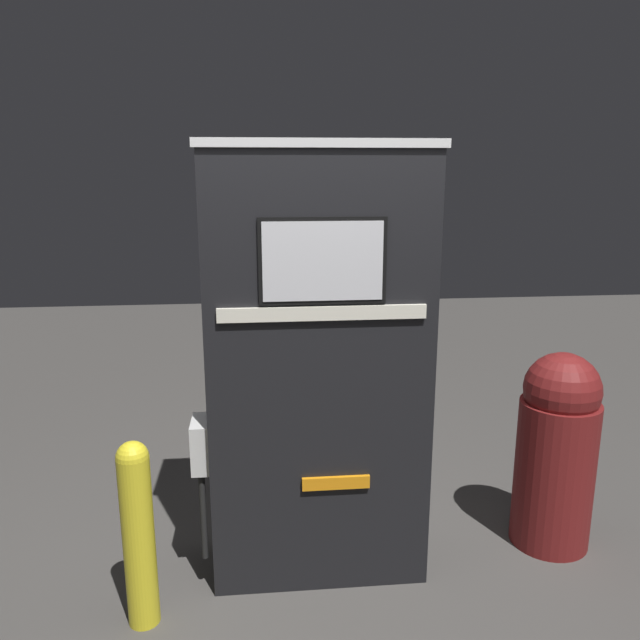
% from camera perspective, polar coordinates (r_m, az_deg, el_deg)
% --- Properties ---
extents(ground_plane, '(14.00, 14.00, 0.00)m').
position_cam_1_polar(ground_plane, '(3.46, 0.21, -23.41)').
color(ground_plane, '#423F3D').
extents(gas_pump, '(1.19, 0.52, 2.22)m').
position_cam_1_polar(gas_pump, '(3.15, -0.26, -4.38)').
color(gas_pump, black).
rests_on(gas_pump, ground_plane).
extents(safety_bollard, '(0.15, 0.15, 0.92)m').
position_cam_1_polar(safety_bollard, '(3.11, -16.31, -17.92)').
color(safety_bollard, yellow).
rests_on(safety_bollard, ground_plane).
extents(trash_bin, '(0.43, 0.43, 1.13)m').
position_cam_1_polar(trash_bin, '(3.77, 20.80, -10.92)').
color(trash_bin, maroon).
rests_on(trash_bin, ground_plane).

